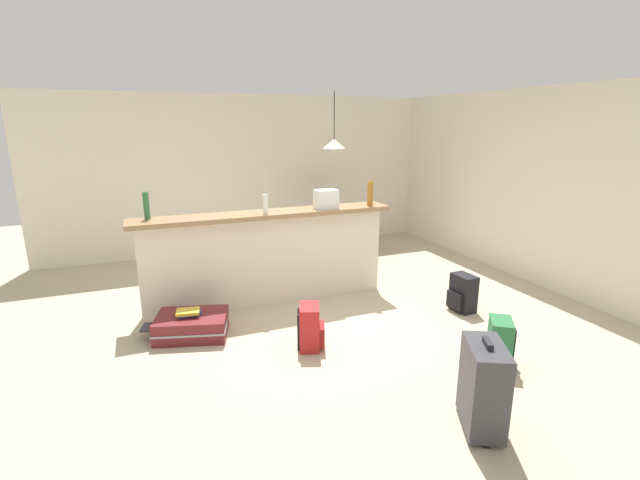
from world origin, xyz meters
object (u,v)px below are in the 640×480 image
(bottle_amber, at_px, (370,193))
(suitcase_flat_maroon, at_px, (192,325))
(pendant_lamp, at_px, (334,144))
(backpack_red, at_px, (310,328))
(dining_chair_near_partition, at_px, (339,234))
(bottle_green, at_px, (146,206))
(dining_table, at_px, (330,217))
(suitcase_upright_charcoal, at_px, (483,386))
(bottle_white, at_px, (265,204))
(grocery_bag, at_px, (326,199))
(backpack_green, at_px, (498,343))
(backpack_black, at_px, (463,293))
(book_stack, at_px, (189,312))

(bottle_amber, bearing_deg, suitcase_flat_maroon, -167.71)
(pendant_lamp, bearing_deg, backpack_red, -117.62)
(backpack_red, bearing_deg, dining_chair_near_partition, 59.46)
(bottle_green, relative_size, pendant_lamp, 0.33)
(dining_table, distance_m, dining_chair_near_partition, 0.57)
(bottle_green, bearing_deg, suitcase_flat_maroon, -64.68)
(pendant_lamp, distance_m, suitcase_flat_maroon, 3.51)
(suitcase_upright_charcoal, bearing_deg, dining_chair_near_partition, 81.30)
(bottle_white, xyz_separation_m, bottle_amber, (1.31, 0.03, 0.04))
(bottle_green, distance_m, backpack_red, 2.12)
(grocery_bag, relative_size, backpack_green, 0.62)
(backpack_red, bearing_deg, grocery_bag, 61.30)
(bottle_white, height_order, bottle_amber, bottle_amber)
(dining_table, height_order, pendant_lamp, pendant_lamp)
(backpack_green, bearing_deg, dining_chair_near_partition, 93.42)
(dining_table, bearing_deg, bottle_white, -133.21)
(bottle_green, bearing_deg, bottle_amber, -3.63)
(dining_chair_near_partition, xyz_separation_m, backpack_red, (-1.24, -2.09, -0.31))
(grocery_bag, bearing_deg, dining_table, 65.02)
(suitcase_flat_maroon, bearing_deg, bottle_amber, 12.29)
(bottle_amber, height_order, pendant_lamp, pendant_lamp)
(suitcase_upright_charcoal, bearing_deg, grocery_bag, 90.81)
(bottle_white, xyz_separation_m, suitcase_upright_charcoal, (0.78, -2.64, -0.86))
(dining_chair_near_partition, distance_m, backpack_black, 2.05)
(dining_table, distance_m, suitcase_flat_maroon, 3.11)
(suitcase_flat_maroon, xyz_separation_m, book_stack, (-0.02, 0.01, 0.14))
(bottle_green, bearing_deg, dining_chair_near_partition, 17.03)
(bottle_amber, bearing_deg, backpack_black, -55.03)
(dining_chair_near_partition, distance_m, suitcase_upright_charcoal, 3.66)
(pendant_lamp, height_order, backpack_black, pendant_lamp)
(suitcase_flat_maroon, distance_m, book_stack, 0.14)
(grocery_bag, height_order, suitcase_upright_charcoal, grocery_bag)
(grocery_bag, relative_size, dining_chair_near_partition, 0.28)
(backpack_red, xyz_separation_m, backpack_black, (1.89, 0.17, 0.00))
(suitcase_flat_maroon, bearing_deg, bottle_white, 26.51)
(bottle_white, distance_m, pendant_lamp, 2.19)
(bottle_green, bearing_deg, backpack_green, -38.93)
(dining_table, relative_size, dining_chair_near_partition, 1.18)
(grocery_bag, distance_m, dining_chair_near_partition, 1.29)
(bottle_amber, distance_m, suitcase_flat_maroon, 2.54)
(bottle_white, relative_size, suitcase_upright_charcoal, 0.32)
(backpack_green, relative_size, backpack_red, 1.00)
(grocery_bag, height_order, backpack_green, grocery_bag)
(backpack_red, height_order, backpack_black, same)
(bottle_white, distance_m, backpack_black, 2.42)
(bottle_white, distance_m, bottle_amber, 1.31)
(suitcase_flat_maroon, relative_size, backpack_green, 2.11)
(suitcase_upright_charcoal, bearing_deg, book_stack, 127.97)
(bottle_white, distance_m, suitcase_flat_maroon, 1.49)
(bottle_amber, bearing_deg, grocery_bag, 177.49)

